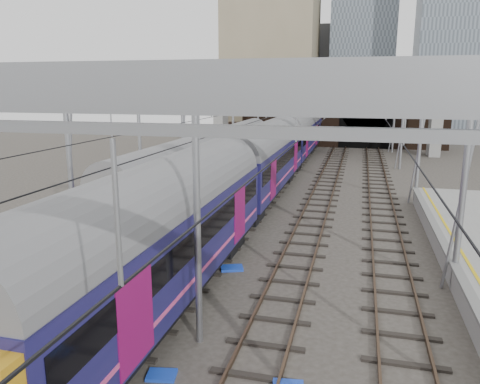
# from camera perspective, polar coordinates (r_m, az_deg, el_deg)

# --- Properties ---
(ground) EXTENTS (160.00, 160.00, 0.00)m
(ground) POSITION_cam_1_polar(r_m,az_deg,el_deg) (13.51, -7.93, -21.72)
(ground) COLOR #38332D
(ground) RESTS_ON ground
(tracks) EXTENTS (14.40, 80.00, 0.22)m
(tracks) POSITION_cam_1_polar(r_m,az_deg,el_deg) (26.74, 4.31, -3.84)
(tracks) COLOR #4C3828
(tracks) RESTS_ON ground
(overhead_line) EXTENTS (16.80, 80.00, 8.00)m
(overhead_line) POSITION_cam_1_polar(r_m,az_deg,el_deg) (32.06, 6.60, 10.74)
(overhead_line) COLOR gray
(overhead_line) RESTS_ON ground
(retaining_wall) EXTENTS (28.00, 2.75, 9.00)m
(retaining_wall) POSITION_cam_1_polar(r_m,az_deg,el_deg) (62.34, 11.78, 9.40)
(retaining_wall) COLOR black
(retaining_wall) RESTS_ON ground
(overbridge) EXTENTS (28.00, 3.00, 9.25)m
(overbridge) POSITION_cam_1_polar(r_m,az_deg,el_deg) (56.43, 10.15, 12.14)
(overbridge) COLOR gray
(overbridge) RESTS_ON ground
(city_skyline) EXTENTS (37.50, 27.50, 60.00)m
(city_skyline) POSITION_cam_1_polar(r_m,az_deg,el_deg) (81.30, 13.90, 19.03)
(city_skyline) COLOR tan
(city_skyline) RESTS_ON ground
(train_main) EXTENTS (3.09, 71.46, 5.22)m
(train_main) POSITION_cam_1_polar(r_m,az_deg,el_deg) (41.56, 5.45, 5.79)
(train_main) COLOR black
(train_main) RESTS_ON ground
(train_second) EXTENTS (2.61, 30.17, 4.55)m
(train_second) POSITION_cam_1_polar(r_m,az_deg,el_deg) (34.08, -3.58, 3.81)
(train_second) COLOR black
(train_second) RESTS_ON ground
(equip_cover_a) EXTENTS (0.87, 0.68, 0.09)m
(equip_cover_a) POSITION_cam_1_polar(r_m,az_deg,el_deg) (13.65, -9.53, -21.16)
(equip_cover_a) COLOR blue
(equip_cover_a) RESTS_ON ground
(equip_cover_b) EXTENTS (1.11, 0.94, 0.11)m
(equip_cover_b) POSITION_cam_1_polar(r_m,az_deg,el_deg) (20.22, -1.00, -9.26)
(equip_cover_b) COLOR blue
(equip_cover_b) RESTS_ON ground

